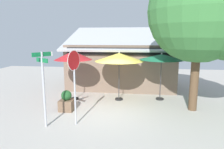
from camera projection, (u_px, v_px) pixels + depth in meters
name	position (u px, v px, depth m)	size (l,w,h in m)	color
ground_plane	(107.00, 113.00, 9.68)	(28.00, 28.00, 0.10)	#ADA8A0
cafe_building	(122.00, 64.00, 14.83)	(7.62, 5.10, 4.28)	#705B4C
street_sign_post	(44.00, 82.00, 7.80)	(0.66, 0.71, 2.97)	#A8AAB2
stop_sign	(74.00, 73.00, 7.96)	(0.25, 0.78, 3.02)	#A8AAB2
patio_umbrella_crimson_left	(73.00, 56.00, 11.22)	(2.09, 2.09, 2.82)	black
patio_umbrella_mustard_center	(119.00, 57.00, 11.15)	(2.67, 2.67, 2.72)	black
patio_umbrella_forest_green_right	(162.00, 57.00, 11.19)	(2.43, 2.43, 2.65)	black
shade_tree	(209.00, 14.00, 8.97)	(5.30, 4.63, 6.96)	brown
sidewalk_planter	(67.00, 102.00, 9.83)	(0.66, 0.66, 1.00)	brown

